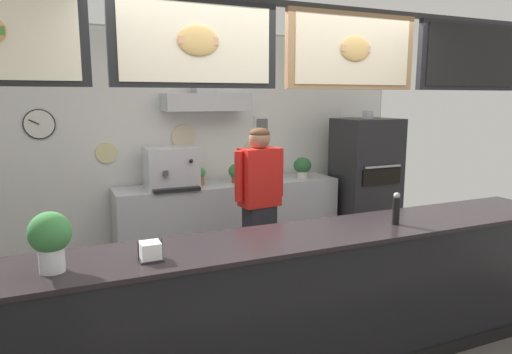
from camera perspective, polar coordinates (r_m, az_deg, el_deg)
name	(u,v)px	position (r m, az deg, el deg)	size (l,w,h in m)	color
ground_plane	(275,352)	(3.77, 2.34, -20.99)	(6.94, 6.94, 0.00)	#514C47
back_wall_assembly	(189,139)	(5.45, -8.34, 4.69)	(5.78, 2.69, 2.71)	#9E9E99
service_counter	(291,305)	(3.34, 4.35, -15.56)	(4.79, 0.65, 1.00)	black
back_prep_counter	(230,221)	(5.56, -3.23, -5.53)	(2.69, 0.56, 0.93)	#B7BABF
pizza_oven	(365,183)	(6.13, 13.44, -0.71)	(0.75, 0.67, 1.77)	#232326
shop_worker	(260,205)	(4.43, 0.44, -3.55)	(0.53, 0.26, 1.66)	#232328
espresso_machine	(171,168)	(5.19, -10.50, 1.11)	(0.57, 0.48, 0.46)	silver
potted_basil	(270,170)	(5.62, 1.70, 0.84)	(0.14, 0.14, 0.21)	#4C4C51
potted_rosemary	(302,167)	(5.80, 5.80, 1.30)	(0.22, 0.22, 0.26)	beige
potted_thyme	(237,172)	(5.45, -2.39, 0.61)	(0.20, 0.20, 0.23)	#9E563D
potted_oregano	(200,175)	(5.34, -6.99, 0.26)	(0.13, 0.13, 0.20)	#9E563D
basil_vase	(50,239)	(2.70, -24.25, -7.04)	(0.22, 0.22, 0.33)	silver
pepper_grinder	(396,209)	(3.55, 17.06, -3.80)	(0.05, 0.05, 0.24)	black
napkin_holder	(150,252)	(2.76, -13.02, -9.04)	(0.14, 0.13, 0.12)	#262628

